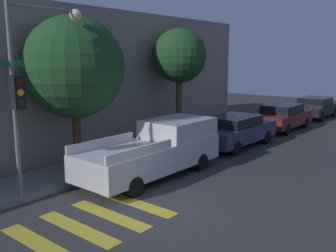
% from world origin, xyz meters
% --- Properties ---
extents(ground_plane, '(60.00, 60.00, 0.00)m').
position_xyz_m(ground_plane, '(0.00, 0.00, 0.00)').
color(ground_plane, '#333335').
extents(sidewalk, '(26.00, 2.16, 0.14)m').
position_xyz_m(sidewalk, '(0.00, 4.28, 0.07)').
color(sidewalk, slate).
rests_on(sidewalk, ground).
extents(crosswalk, '(5.38, 2.60, 0.00)m').
position_xyz_m(crosswalk, '(-2.57, 0.80, 0.00)').
color(crosswalk, gold).
rests_on(crosswalk, ground).
extents(traffic_light_pole, '(2.65, 0.56, 5.44)m').
position_xyz_m(traffic_light_pole, '(-1.49, 3.37, 3.54)').
color(traffic_light_pole, slate).
rests_on(traffic_light_pole, ground).
extents(pickup_truck, '(5.41, 1.99, 1.78)m').
position_xyz_m(pickup_truck, '(2.24, 2.10, 0.88)').
color(pickup_truck, '#BCBCC1').
rests_on(pickup_truck, ground).
extents(sedan_near_corner, '(4.60, 1.88, 1.40)m').
position_xyz_m(sedan_near_corner, '(7.56, 2.10, 0.74)').
color(sedan_near_corner, '#2D3351').
rests_on(sedan_near_corner, ground).
extents(sedan_middle, '(4.37, 1.87, 1.41)m').
position_xyz_m(sedan_middle, '(12.76, 2.10, 0.74)').
color(sedan_middle, maroon).
rests_on(sedan_middle, ground).
extents(sedan_far_end, '(4.27, 1.88, 1.37)m').
position_xyz_m(sedan_far_end, '(18.18, 2.10, 0.72)').
color(sedan_far_end, black).
rests_on(sedan_far_end, ground).
extents(tree_near_corner, '(3.46, 3.46, 5.36)m').
position_xyz_m(tree_near_corner, '(0.81, 4.57, 3.61)').
color(tree_near_corner, '#42301E').
rests_on(tree_near_corner, ground).
extents(tree_midblock, '(2.46, 2.46, 5.26)m').
position_xyz_m(tree_midblock, '(6.63, 4.57, 3.98)').
color(tree_midblock, brown).
rests_on(tree_midblock, ground).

